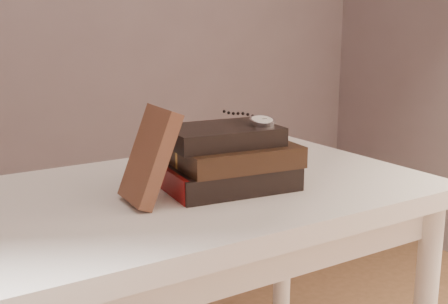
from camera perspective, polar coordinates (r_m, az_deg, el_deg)
table at (r=1.23m, az=-3.48°, el=-7.56°), size 1.00×0.60×0.75m
book_stack at (r=1.18m, az=0.48°, el=-0.71°), size 0.27×0.21×0.13m
journal at (r=1.08m, az=-7.20°, el=-0.40°), size 0.10×0.12×0.18m
pocket_watch at (r=1.18m, az=3.56°, el=3.04°), size 0.06×0.16×0.02m
eyeglasses at (r=1.22m, az=-5.09°, el=0.30°), size 0.12×0.13×0.05m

